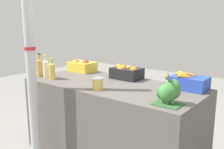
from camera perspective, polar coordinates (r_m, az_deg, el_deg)
market_table at (r=2.81m, az=0.00°, el=-10.42°), size 1.93×0.88×0.84m
support_pole at (r=2.55m, az=-18.11°, el=3.22°), size 0.11×0.11×2.25m
apple_crate at (r=3.37m, az=-6.98°, el=2.03°), size 0.34×0.24×0.16m
orange_crate at (r=2.90m, az=3.36°, el=0.49°), size 0.34×0.24×0.16m
carrot_crate at (r=2.56m, az=17.24°, el=-1.67°), size 0.34×0.25×0.16m
broccoli_pile at (r=2.05m, az=12.66°, el=-4.01°), size 0.22×0.19×0.20m
juice_bottle_amber at (r=3.12m, az=-16.16°, el=1.64°), size 0.07×0.07×0.28m
juice_bottle_cloudy at (r=3.02m, az=-14.79°, el=1.35°), size 0.07×0.07×0.28m
juice_bottle_golden at (r=2.94m, az=-13.57°, el=0.91°), size 0.07×0.07×0.25m
pickle_jar at (r=2.44m, az=-3.25°, el=-2.09°), size 0.11×0.11×0.12m
sparrow_bird at (r=2.01m, az=12.50°, el=-0.31°), size 0.08×0.12×0.05m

